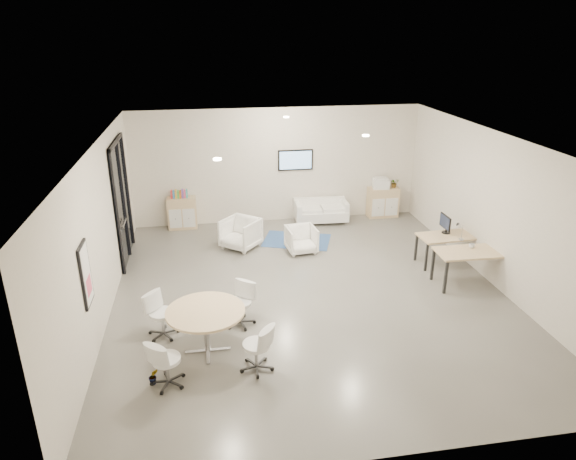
{
  "coord_description": "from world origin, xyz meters",
  "views": [
    {
      "loc": [
        -2.01,
        -9.31,
        5.19
      ],
      "look_at": [
        -0.39,
        0.4,
        1.29
      ],
      "focal_mm": 32.0,
      "sensor_mm": 36.0,
      "label": 1
    }
  ],
  "objects_px": {
    "sideboard_left": "(182,213)",
    "round_table": "(206,315)",
    "sideboard_right": "(383,202)",
    "desk_front": "(471,255)",
    "loveseat": "(321,212)",
    "armchair_right": "(301,238)",
    "desk_rear": "(448,238)",
    "armchair_left": "(240,232)"
  },
  "relations": [
    {
      "from": "sideboard_right",
      "to": "armchair_right",
      "type": "bearing_deg",
      "value": -143.01
    },
    {
      "from": "sideboard_right",
      "to": "loveseat",
      "type": "distance_m",
      "value": 1.89
    },
    {
      "from": "sideboard_left",
      "to": "loveseat",
      "type": "height_order",
      "value": "sideboard_left"
    },
    {
      "from": "sideboard_left",
      "to": "desk_front",
      "type": "xyz_separation_m",
      "value": [
        6.16,
        -4.42,
        0.26
      ]
    },
    {
      "from": "armchair_left",
      "to": "desk_rear",
      "type": "distance_m",
      "value": 5.01
    },
    {
      "from": "desk_rear",
      "to": "armchair_right",
      "type": "bearing_deg",
      "value": 155.51
    },
    {
      "from": "sideboard_left",
      "to": "sideboard_right",
      "type": "height_order",
      "value": "sideboard_left"
    },
    {
      "from": "round_table",
      "to": "sideboard_right",
      "type": "bearing_deg",
      "value": 49.07
    },
    {
      "from": "desk_rear",
      "to": "sideboard_left",
      "type": "bearing_deg",
      "value": 147.71
    },
    {
      "from": "loveseat",
      "to": "armchair_left",
      "type": "bearing_deg",
      "value": -145.99
    },
    {
      "from": "sideboard_right",
      "to": "armchair_right",
      "type": "height_order",
      "value": "sideboard_right"
    },
    {
      "from": "loveseat",
      "to": "armchair_left",
      "type": "relative_size",
      "value": 1.8
    },
    {
      "from": "loveseat",
      "to": "armchair_left",
      "type": "xyz_separation_m",
      "value": [
        -2.4,
        -1.48,
        0.12
      ]
    },
    {
      "from": "armchair_left",
      "to": "desk_rear",
      "type": "bearing_deg",
      "value": 19.69
    },
    {
      "from": "loveseat",
      "to": "round_table",
      "type": "xyz_separation_m",
      "value": [
        -3.33,
        -5.87,
        0.42
      ]
    },
    {
      "from": "sideboard_left",
      "to": "round_table",
      "type": "bearing_deg",
      "value": -84.78
    },
    {
      "from": "sideboard_right",
      "to": "round_table",
      "type": "bearing_deg",
      "value": -130.93
    },
    {
      "from": "armchair_right",
      "to": "desk_rear",
      "type": "relative_size",
      "value": 0.51
    },
    {
      "from": "loveseat",
      "to": "desk_rear",
      "type": "relative_size",
      "value": 1.07
    },
    {
      "from": "sideboard_right",
      "to": "loveseat",
      "type": "height_order",
      "value": "sideboard_right"
    },
    {
      "from": "sideboard_left",
      "to": "armchair_left",
      "type": "xyz_separation_m",
      "value": [
        1.47,
        -1.63,
        -0.02
      ]
    },
    {
      "from": "desk_rear",
      "to": "round_table",
      "type": "xyz_separation_m",
      "value": [
        -5.61,
        -2.64,
        0.08
      ]
    },
    {
      "from": "armchair_left",
      "to": "desk_front",
      "type": "height_order",
      "value": "armchair_left"
    },
    {
      "from": "armchair_right",
      "to": "round_table",
      "type": "bearing_deg",
      "value": -127.65
    },
    {
      "from": "armchair_left",
      "to": "armchair_right",
      "type": "bearing_deg",
      "value": 20.68
    },
    {
      "from": "sideboard_left",
      "to": "round_table",
      "type": "relative_size",
      "value": 0.66
    },
    {
      "from": "armchair_left",
      "to": "desk_front",
      "type": "distance_m",
      "value": 5.47
    },
    {
      "from": "sideboard_left",
      "to": "desk_rear",
      "type": "xyz_separation_m",
      "value": [
        6.16,
        -3.38,
        0.21
      ]
    },
    {
      "from": "sideboard_right",
      "to": "armchair_left",
      "type": "relative_size",
      "value": 1.04
    },
    {
      "from": "armchair_right",
      "to": "desk_front",
      "type": "xyz_separation_m",
      "value": [
        3.23,
        -2.28,
        0.33
      ]
    },
    {
      "from": "desk_front",
      "to": "sideboard_left",
      "type": "bearing_deg",
      "value": 145.69
    },
    {
      "from": "sideboard_right",
      "to": "desk_front",
      "type": "relative_size",
      "value": 0.58
    },
    {
      "from": "armchair_left",
      "to": "round_table",
      "type": "bearing_deg",
      "value": -61.71
    },
    {
      "from": "loveseat",
      "to": "armchair_right",
      "type": "xyz_separation_m",
      "value": [
        -0.95,
        -1.99,
        0.06
      ]
    },
    {
      "from": "sideboard_right",
      "to": "loveseat",
      "type": "relative_size",
      "value": 0.58
    },
    {
      "from": "loveseat",
      "to": "sideboard_left",
      "type": "bearing_deg",
      "value": -179.74
    },
    {
      "from": "armchair_left",
      "to": "round_table",
      "type": "relative_size",
      "value": 0.63
    },
    {
      "from": "sideboard_left",
      "to": "round_table",
      "type": "height_order",
      "value": "sideboard_left"
    },
    {
      "from": "loveseat",
      "to": "desk_rear",
      "type": "xyz_separation_m",
      "value": [
        2.28,
        -3.23,
        0.34
      ]
    },
    {
      "from": "sideboard_right",
      "to": "desk_rear",
      "type": "xyz_separation_m",
      "value": [
        0.4,
        -3.37,
        0.21
      ]
    },
    {
      "from": "armchair_left",
      "to": "round_table",
      "type": "height_order",
      "value": "armchair_left"
    },
    {
      "from": "sideboard_left",
      "to": "desk_front",
      "type": "distance_m",
      "value": 7.59
    }
  ]
}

